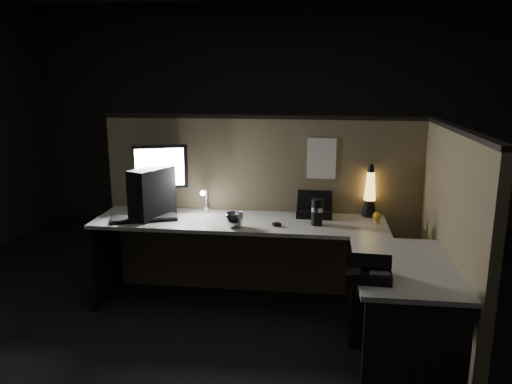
# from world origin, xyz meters

# --- Properties ---
(floor) EXTENTS (6.00, 6.00, 0.00)m
(floor) POSITION_xyz_m (0.00, 0.00, 0.00)
(floor) COLOR black
(floor) RESTS_ON ground
(room_shell) EXTENTS (6.00, 6.00, 6.00)m
(room_shell) POSITION_xyz_m (0.00, 0.00, 1.62)
(room_shell) COLOR silver
(room_shell) RESTS_ON ground
(partition_back) EXTENTS (2.66, 0.06, 1.50)m
(partition_back) POSITION_xyz_m (0.00, 0.93, 0.75)
(partition_back) COLOR brown
(partition_back) RESTS_ON ground
(partition_right) EXTENTS (0.06, 1.66, 1.50)m
(partition_right) POSITION_xyz_m (1.33, 0.10, 0.75)
(partition_right) COLOR brown
(partition_right) RESTS_ON ground
(desk) EXTENTS (2.60, 1.60, 0.73)m
(desk) POSITION_xyz_m (0.18, 0.25, 0.58)
(desk) COLOR #A8A49E
(desk) RESTS_ON ground
(pc_tower) EXTENTS (0.31, 0.42, 0.40)m
(pc_tower) POSITION_xyz_m (-0.85, 0.59, 0.93)
(pc_tower) COLOR black
(pc_tower) RESTS_ON desk
(monitor) EXTENTS (0.43, 0.20, 0.57)m
(monitor) POSITION_xyz_m (-0.82, 0.73, 1.07)
(monitor) COLOR black
(monitor) RESTS_ON desk
(keyboard) EXTENTS (0.54, 0.35, 0.03)m
(keyboard) POSITION_xyz_m (-0.89, 0.50, 0.74)
(keyboard) COLOR black
(keyboard) RESTS_ON desk
(mouse) EXTENTS (0.09, 0.08, 0.03)m
(mouse) POSITION_xyz_m (0.16, 0.48, 0.75)
(mouse) COLOR black
(mouse) RESTS_ON desk
(clip_lamp) EXTENTS (0.04, 0.16, 0.20)m
(clip_lamp) POSITION_xyz_m (-0.47, 0.77, 0.85)
(clip_lamp) COLOR silver
(clip_lamp) RESTS_ON desk
(organizer) EXTENTS (0.29, 0.25, 0.21)m
(organizer) POSITION_xyz_m (0.44, 0.82, 0.78)
(organizer) COLOR black
(organizer) RESTS_ON desk
(lava_lamp) EXTENTS (0.11, 0.11, 0.43)m
(lava_lamp) POSITION_xyz_m (0.88, 0.85, 0.91)
(lava_lamp) COLOR black
(lava_lamp) RESTS_ON desk
(travel_mug) EXTENTS (0.09, 0.09, 0.20)m
(travel_mug) POSITION_xyz_m (0.46, 0.55, 0.83)
(travel_mug) COLOR black
(travel_mug) RESTS_ON desk
(steel_mug) EXTENTS (0.18, 0.18, 0.11)m
(steel_mug) POSITION_xyz_m (-0.16, 0.41, 0.79)
(steel_mug) COLOR #B4B4BB
(steel_mug) RESTS_ON desk
(figurine) EXTENTS (0.06, 0.06, 0.06)m
(figurine) POSITION_xyz_m (0.92, 0.67, 0.78)
(figurine) COLOR gold
(figurine) RESTS_ON desk
(pinned_paper) EXTENTS (0.23, 0.00, 0.33)m
(pinned_paper) POSITION_xyz_m (0.48, 0.90, 1.19)
(pinned_paper) COLOR white
(pinned_paper) RESTS_ON partition_back
(desk_phone) EXTENTS (0.26, 0.27, 0.15)m
(desk_phone) POSITION_xyz_m (0.76, -0.44, 0.79)
(desk_phone) COLOR black
(desk_phone) RESTS_ON desk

